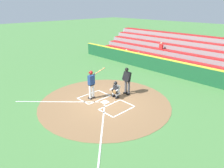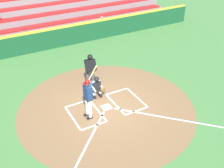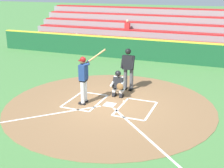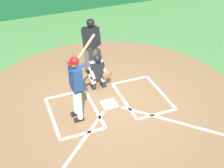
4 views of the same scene
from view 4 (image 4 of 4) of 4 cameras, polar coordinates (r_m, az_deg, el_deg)
ground_plane at (r=8.80m, az=-0.50°, el=-3.77°), size 120.00×120.00×0.00m
dirt_circle at (r=8.80m, az=-0.50°, el=-3.74°), size 8.00×8.00×0.01m
home_plate_and_chalk at (r=8.17m, az=1.73°, el=-7.24°), size 7.93×4.91×0.01m
batter at (r=7.75m, az=-6.62°, el=0.09°), size 0.90×0.77×2.13m
catcher at (r=9.20m, az=-2.63°, el=2.55°), size 0.59×0.61×1.13m
plate_umpire at (r=9.77m, az=-3.96°, el=7.80°), size 0.59×0.42×1.86m
baseball at (r=9.24m, az=0.93°, el=-1.39°), size 0.07×0.07×0.07m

